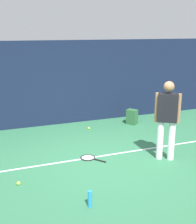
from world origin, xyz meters
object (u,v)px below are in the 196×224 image
tennis_player (167,116)px  water_bottle (90,199)px  tennis_ball_near_player (89,128)px  backpack (132,117)px  tennis_racket (89,158)px  tennis_ball_by_fence (18,183)px

tennis_player → water_bottle: size_ratio=6.21×
tennis_ball_near_player → water_bottle: water_bottle is taller
backpack → tennis_racket: bearing=99.0°
water_bottle → tennis_ball_by_fence: bearing=131.5°
tennis_racket → backpack: (2.02, 1.89, 0.20)m
backpack → tennis_ball_by_fence: (-3.58, -2.53, -0.18)m
tennis_player → tennis_ball_by_fence: 3.24m
backpack → tennis_ball_near_player: 1.38m
tennis_racket → backpack: backpack is taller
tennis_racket → backpack: bearing=-85.5°
tennis_player → tennis_ball_near_player: (-0.89, 2.47, -0.93)m
tennis_racket → tennis_ball_by_fence: tennis_ball_by_fence is taller
tennis_player → tennis_ball_by_fence: tennis_player is taller
tennis_racket → tennis_ball_by_fence: (-1.57, -0.64, 0.02)m
tennis_ball_near_player → tennis_ball_by_fence: (-2.21, -2.51, 0.00)m
tennis_ball_near_player → water_bottle: bearing=-108.9°
tennis_ball_by_fence → tennis_player: bearing=0.8°
backpack → water_bottle: backpack is taller
tennis_player → tennis_racket: 1.90m
tennis_player → tennis_racket: tennis_player is taller
backpack → tennis_ball_near_player: size_ratio=6.67×
tennis_player → tennis_racket: size_ratio=2.89×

